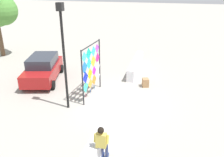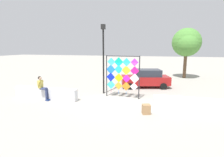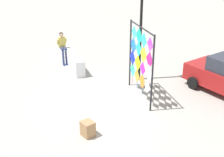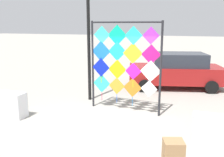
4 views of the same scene
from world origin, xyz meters
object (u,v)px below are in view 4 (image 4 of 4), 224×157
(kite_display_rack, at_px, (124,60))
(cardboard_box_small, at_px, (173,152))
(lamp_post, at_px, (88,16))
(parked_car, at_px, (176,70))

(kite_display_rack, bearing_deg, cardboard_box_small, -55.31)
(kite_display_rack, relative_size, cardboard_box_small, 5.71)
(kite_display_rack, bearing_deg, lamp_post, 154.66)
(cardboard_box_small, distance_m, lamp_post, 5.78)
(cardboard_box_small, bearing_deg, parked_car, 95.28)
(kite_display_rack, height_order, lamp_post, lamp_post)
(parked_car, relative_size, lamp_post, 0.86)
(cardboard_box_small, bearing_deg, kite_display_rack, 124.69)
(parked_car, bearing_deg, kite_display_rack, -109.15)
(lamp_post, bearing_deg, parked_car, 45.86)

